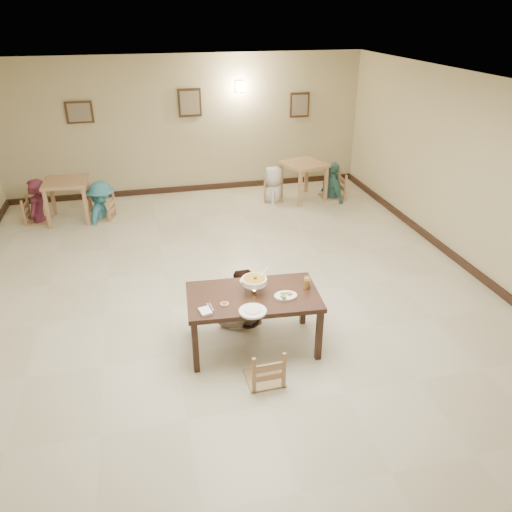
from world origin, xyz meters
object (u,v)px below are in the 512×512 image
object	(u,v)px
curry_warmer	(254,281)
bg_chair_lr	(101,197)
bg_table_right	(304,169)
bg_diner_a	(31,180)
main_diner	(241,271)
bg_diner_d	(334,162)
bg_table_left	(66,187)
chair_near	(264,348)
main_table	(253,300)
bg_diner_b	(98,182)
drink_glass	(307,283)
bg_chair_rr	(333,175)
bg_chair_rl	(273,181)
chair_far	(239,287)
bg_chair_ll	(35,199)
bg_diner_c	(274,167)

from	to	relation	value
curry_warmer	bg_chair_lr	distance (m)	5.22
bg_table_right	bg_diner_a	bearing A→B (deg)	-179.66
main_diner	bg_diner_d	distance (m)	5.25
main_diner	bg_table_left	xyz separation A→B (m)	(-2.61, 4.31, -0.07)
chair_near	bg_diner_d	world-z (taller)	bg_diner_d
main_diner	bg_table_left	distance (m)	5.04
main_table	bg_diner_b	world-z (taller)	bg_diner_b
drink_glass	bg_table_right	size ratio (longest dim) A/B	0.15
main_diner	bg_table_right	size ratio (longest dim) A/B	1.46
main_table	bg_chair_rr	size ratio (longest dim) A/B	1.58
bg_chair_lr	bg_diner_b	distance (m)	0.32
bg_chair_rl	bg_diner_a	xyz separation A→B (m)	(-4.89, -0.10, 0.44)
bg_chair_rr	bg_diner_a	size ratio (longest dim) A/B	0.60
drink_glass	bg_diner_b	bearing A→B (deg)	119.18
bg_diner_a	main_diner	bearing A→B (deg)	44.44
main_table	bg_diner_b	distance (m)	5.23
bg_table_left	bg_chair_rr	distance (m)	5.61
chair_far	bg_diner_a	distance (m)	5.35
bg_table_left	main_diner	bearing A→B (deg)	-58.82
bg_table_right	bg_chair_ll	bearing A→B (deg)	-179.66
bg_chair_rl	bg_chair_lr	bearing A→B (deg)	107.04
bg_chair_lr	bg_diner_b	size ratio (longest dim) A/B	0.58
chair_near	curry_warmer	distance (m)	0.85
bg_diner_b	chair_near	bearing A→B (deg)	-142.62
bg_diner_b	main_table	bearing A→B (deg)	-139.92
curry_warmer	bg_diner_c	world-z (taller)	bg_diner_c
bg_diner_a	bg_chair_rr	bearing A→B (deg)	97.50
bg_diner_d	curry_warmer	bearing A→B (deg)	143.27
bg_chair_rl	bg_diner_a	size ratio (longest dim) A/B	0.51
chair_far	bg_chair_ll	bearing A→B (deg)	139.89
bg_chair_rr	bg_diner_b	bearing A→B (deg)	-86.37
bg_chair_rl	bg_chair_rr	bearing A→B (deg)	-82.70
bg_table_left	bg_diner_d	world-z (taller)	bg_diner_d
curry_warmer	bg_diner_b	distance (m)	5.20
bg_chair_ll	bg_chair_lr	world-z (taller)	bg_chair_ll
bg_chair_rr	bg_diner_b	distance (m)	4.99
bg_table_left	main_table	bearing A→B (deg)	-61.80
bg_table_left	bg_chair_ll	xyz separation A→B (m)	(-0.62, 0.05, -0.20)
main_table	bg_table_left	xyz separation A→B (m)	(-2.63, 4.90, 0.02)
chair_far	main_diner	bearing A→B (deg)	-69.59
bg_table_right	bg_diner_b	world-z (taller)	bg_diner_b
bg_chair_ll	bg_diner_c	world-z (taller)	bg_diner_c
main_table	chair_near	size ratio (longest dim) A/B	1.86
bg_chair_rr	bg_diner_a	distance (m)	6.24
main_table	bg_chair_rl	xyz separation A→B (m)	(1.64, 5.06, -0.23)
bg_table_left	chair_far	bearing A→B (deg)	-58.36
main_diner	bg_chair_rr	world-z (taller)	main_diner
drink_glass	bg_diner_a	size ratio (longest dim) A/B	0.09
main_diner	bg_table_left	size ratio (longest dim) A/B	1.80
bg_chair_ll	bg_diner_c	distance (m)	4.90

